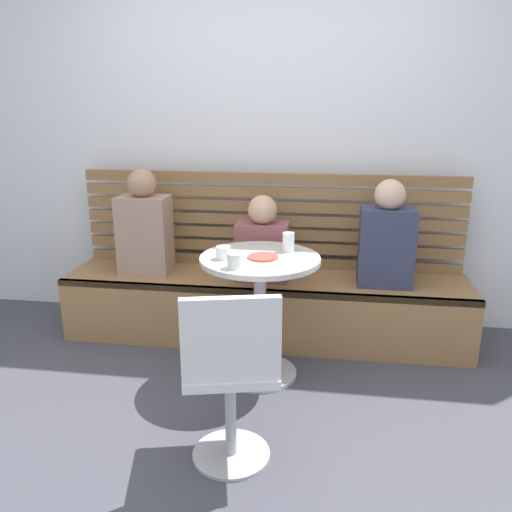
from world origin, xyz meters
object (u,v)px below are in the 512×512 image
at_px(person_child_middle, 262,243).
at_px(plate_small, 263,257).
at_px(white_chair, 231,373).
at_px(cup_ceramic_white, 223,253).
at_px(booth_bench, 265,307).
at_px(person_child_left, 387,239).
at_px(cup_glass_short, 235,261).
at_px(person_adult, 144,228).
at_px(cafe_table, 260,294).
at_px(cup_water_clear, 288,242).

xyz_separation_m(person_child_middle, plate_small, (0.07, -0.51, 0.06)).
height_order(white_chair, cup_ceramic_white, white_chair).
bearing_deg(booth_bench, white_chair, -88.93).
bearing_deg(white_chair, person_child_left, 59.90).
bearing_deg(plate_small, cup_glass_short, -121.43).
bearing_deg(cup_ceramic_white, person_adult, 139.35).
height_order(person_adult, plate_small, person_adult).
bearing_deg(person_child_middle, cafe_table, -83.98).
height_order(person_adult, cup_glass_short, person_adult).
distance_m(booth_bench, cup_water_clear, 0.71).
xyz_separation_m(person_child_left, cup_water_clear, (-0.59, -0.35, 0.05)).
relative_size(white_chair, person_adult, 1.19).
relative_size(person_child_middle, cup_water_clear, 5.10).
bearing_deg(booth_bench, person_adult, -178.95).
distance_m(booth_bench, cup_glass_short, 0.93).
bearing_deg(cafe_table, booth_bench, 94.33).
distance_m(white_chair, cup_ceramic_white, 0.83).
distance_m(white_chair, person_child_left, 1.53).
bearing_deg(person_child_left, cup_ceramic_white, -149.33).
bearing_deg(plate_small, cafe_table, 132.63).
bearing_deg(cup_glass_short, cafe_table, 65.15).
relative_size(cup_glass_short, plate_small, 0.47).
height_order(person_child_left, person_child_middle, person_child_left).
bearing_deg(person_child_left, cup_glass_short, -139.89).
xyz_separation_m(person_adult, person_child_middle, (0.81, -0.02, -0.07)).
xyz_separation_m(cup_water_clear, cup_ceramic_white, (-0.34, -0.20, -0.02)).
bearing_deg(cup_glass_short, person_child_middle, 85.83).
bearing_deg(cup_glass_short, person_child_left, 40.11).
bearing_deg(cup_ceramic_white, cup_glass_short, -58.94).
xyz_separation_m(cup_glass_short, cup_ceramic_white, (-0.09, 0.15, -0.01)).
distance_m(person_child_left, cup_ceramic_white, 1.09).
height_order(cafe_table, cup_water_clear, cup_water_clear).
bearing_deg(cup_water_clear, plate_small, -129.27).
height_order(cup_glass_short, plate_small, cup_glass_short).
bearing_deg(cup_ceramic_white, booth_bench, 74.96).
xyz_separation_m(white_chair, cup_water_clear, (0.16, 0.95, 0.33)).
distance_m(cafe_table, person_adult, 1.02).
bearing_deg(person_child_left, person_adult, 179.52).
bearing_deg(cafe_table, plate_small, -47.37).
distance_m(white_chair, plate_small, 0.84).
relative_size(booth_bench, plate_small, 15.88).
xyz_separation_m(booth_bench, cafe_table, (0.04, -0.52, 0.30)).
height_order(person_adult, person_child_left, person_adult).
xyz_separation_m(person_adult, plate_small, (0.88, -0.52, -0.01)).
height_order(person_adult, person_child_middle, person_adult).
relative_size(person_adult, plate_small, 4.19).
bearing_deg(person_child_middle, plate_small, -82.04).
relative_size(booth_bench, white_chair, 3.18).
xyz_separation_m(cup_ceramic_white, plate_small, (0.22, 0.05, -0.03)).
relative_size(white_chair, plate_small, 5.00).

